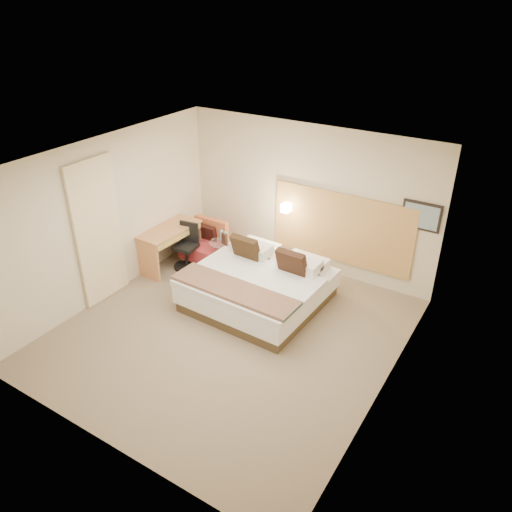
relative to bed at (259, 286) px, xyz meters
The scene contains 20 objects.
floor 1.01m from the bed, 86.65° to the right, with size 4.80×5.00×0.02m, color #7C6A53.
ceiling 2.56m from the bed, 86.65° to the right, with size 4.80×5.00×0.02m, color white.
wall_back 1.86m from the bed, 87.95° to the left, with size 4.80×0.02×2.70m, color beige.
wall_front 3.61m from the bed, 89.08° to the right, with size 4.80×0.02×2.70m, color beige.
wall_left 2.74m from the bed, 157.99° to the right, with size 0.02×5.00×2.70m, color beige.
wall_right 2.83m from the bed, 21.10° to the right, with size 0.02×5.00×2.70m, color beige.
headboard_panel 1.81m from the bed, 63.54° to the left, with size 2.60×0.04×1.30m, color tan.
art_frame 2.83m from the bed, 36.36° to the left, with size 0.62×0.03×0.47m, color black.
art_canvas 2.82m from the bed, 36.00° to the left, with size 0.54×0.01×0.39m, color gray.
lamp_arm 1.71m from the bed, 101.33° to the left, with size 0.02×0.02×0.12m, color silver.
lamp_shade 1.66m from the bed, 101.80° to the left, with size 0.15×0.15×0.15m, color #FFEDC6.
curtain 2.75m from the bed, 152.46° to the right, with size 0.06×0.90×2.42m, color beige.
bottle_a 1.45m from the bed, 150.83° to the left, with size 0.06×0.06×0.20m, color #8AB7D6.
bottle_b 1.36m from the bed, 149.11° to the left, with size 0.06×0.06×0.20m, color #7EACC3.
menu_folder 1.28m from the bed, 152.08° to the left, with size 0.13×0.05×0.22m, color #361F16.
bed is the anchor object (origin of this frame).
lounge_chair 1.82m from the bed, 156.05° to the left, with size 0.74×0.65×0.78m.
side_table 1.32m from the bed, 152.22° to the left, with size 0.64×0.64×0.55m.
desk 2.09m from the bed, behind, with size 0.62×1.27×0.78m.
desk_chair 1.81m from the bed, 169.71° to the left, with size 0.55×0.55×0.86m.
Camera 1 is at (3.61, -5.03, 4.73)m, focal length 35.00 mm.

